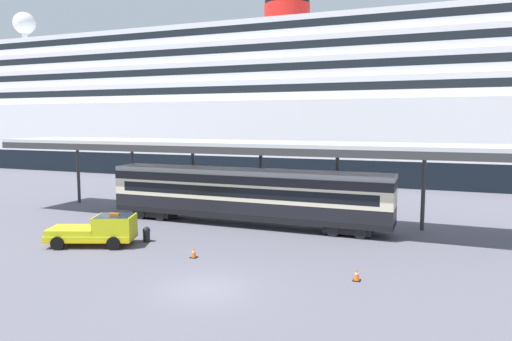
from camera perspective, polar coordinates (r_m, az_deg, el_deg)
name	(u,v)px	position (r m, az deg, el deg)	size (l,w,h in m)	color
ground_plane	(205,289)	(21.96, -6.33, -14.25)	(400.00, 400.00, 0.00)	#5C5A66
cruise_ship	(272,108)	(72.51, 2.01, 7.72)	(178.20, 28.16, 30.58)	black
platform_canopy	(248,146)	(34.02, -0.94, 3.06)	(42.36, 5.80, 6.10)	beige
train_carriage	(246,194)	(33.98, -1.22, -2.89)	(21.00, 2.81, 4.11)	black
service_truck	(100,230)	(30.23, -18.62, -6.89)	(5.58, 3.75, 2.02)	yellow
traffic_cone_near	(194,253)	(26.60, -7.64, -9.95)	(0.36, 0.36, 0.59)	black
traffic_cone_mid	(357,275)	(23.28, 12.25, -12.37)	(0.36, 0.36, 0.62)	black
quay_bollard	(146,234)	(30.44, -13.28, -7.56)	(0.48, 0.48, 0.96)	black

